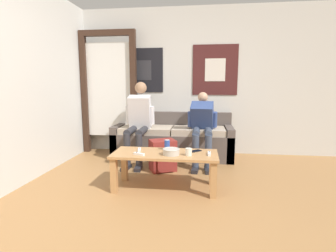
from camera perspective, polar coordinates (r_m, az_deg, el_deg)
The scene contains 15 objects.
ground_plane at distance 2.35m, azimuth -2.06°, elevation -22.35°, with size 18.00×18.00×0.00m, color #9E7042.
wall_back at distance 4.74m, azimuth 3.37°, elevation 9.62°, with size 10.00×0.07×2.55m.
door_frame at distance 4.80m, azimuth -12.76°, elevation 8.48°, with size 1.00×0.10×2.15m.
couch at distance 4.49m, azimuth 1.06°, elevation -3.14°, with size 1.99×0.72×0.74m.
coffee_table at distance 3.10m, azimuth -0.65°, elevation -7.27°, with size 1.22×0.52×0.43m.
person_seated_adult at distance 4.15m, azimuth -6.45°, elevation 1.55°, with size 0.47×0.85×1.27m.
person_seated_teen at distance 4.08m, azimuth 7.47°, elevation 0.35°, with size 0.47×0.95×1.10m.
backpack at distance 3.76m, azimuth -1.12°, elevation -6.57°, with size 0.43×0.40×0.45m.
ceramic_bowl at distance 2.98m, azimuth 0.72°, elevation -5.53°, with size 0.19×0.19×0.07m.
pillar_candle at distance 2.96m, azimuth 4.51°, elevation -5.64°, with size 0.07×0.07×0.10m.
drink_can_blue at distance 3.20m, azimuth -0.19°, elevation -4.12°, with size 0.07×0.07×0.12m.
game_controller_near_left at distance 3.04m, azimuth 8.96°, elevation -5.95°, with size 0.04×0.14×0.03m.
game_controller_near_right at distance 3.19m, azimuth -6.26°, elevation -5.16°, with size 0.06×0.15×0.03m.
game_controller_far_center at distance 3.00m, azimuth -6.37°, elevation -6.06°, with size 0.14×0.10×0.03m.
cell_phone at distance 3.16m, azimuth 6.03°, elevation -5.42°, with size 0.15×0.14×0.01m.
Camera 1 is at (0.34, -1.98, 1.22)m, focal length 28.00 mm.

